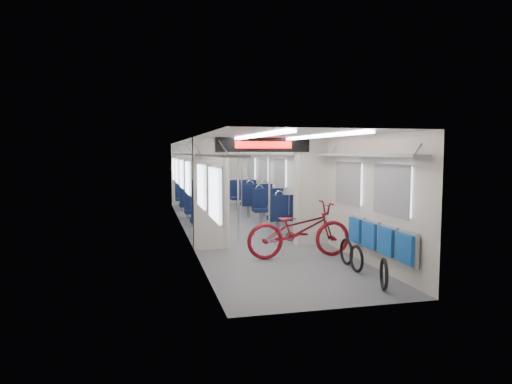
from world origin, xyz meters
The scene contains 14 objects.
carriage centered at (0.00, -0.27, 1.50)m, with size 12.00×12.02×2.31m.
bicycle centered at (0.43, -3.18, 0.53)m, with size 0.70×2.02×1.06m, color maroon.
flip_bench centered at (1.35, -4.54, 0.58)m, with size 0.12×2.11×0.52m.
bike_hoop_a centered at (0.95, -5.43, 0.21)m, with size 0.48×0.48×0.05m, color black.
bike_hoop_b centered at (1.00, -4.43, 0.21)m, with size 0.46×0.46×0.05m, color black.
bike_hoop_c centered at (1.06, -3.91, 0.21)m, with size 0.48×0.48×0.05m, color black.
seat_bay_near_left centered at (-0.93, 0.16, 0.53)m, with size 0.90×2.01×1.08m.
seat_bay_near_right centered at (0.93, 0.04, 0.54)m, with size 0.91×2.05×1.09m.
seat_bay_far_left centered at (-0.93, 3.45, 0.57)m, with size 0.96×2.30×1.17m.
seat_bay_far_right centered at (0.93, 3.29, 0.56)m, with size 0.94×2.21×1.14m.
stanchion_near_left centered at (-0.39, -1.37, 1.15)m, with size 0.04×0.04×2.30m, color silver.
stanchion_near_right centered at (0.38, -1.17, 1.15)m, with size 0.04×0.04×2.30m, color silver.
stanchion_far_left centered at (-0.34, 1.67, 1.15)m, with size 0.04×0.04×2.30m, color silver.
stanchion_far_right centered at (0.34, 1.79, 1.15)m, with size 0.04×0.04×2.30m, color silver.
Camera 1 is at (-2.37, -11.28, 2.00)m, focal length 32.00 mm.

